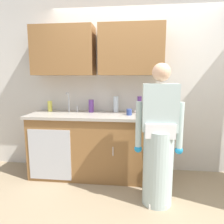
% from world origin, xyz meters
% --- Properties ---
extents(ground_plane, '(9.00, 9.00, 0.00)m').
position_xyz_m(ground_plane, '(0.00, 0.00, 0.00)').
color(ground_plane, '#998466').
extents(kitchen_wall_with_uppers, '(4.80, 0.44, 2.70)m').
position_xyz_m(kitchen_wall_with_uppers, '(-0.14, 0.99, 1.48)').
color(kitchen_wall_with_uppers, beige).
rests_on(kitchen_wall_with_uppers, ground).
extents(counter_cabinet, '(1.90, 0.62, 0.90)m').
position_xyz_m(counter_cabinet, '(-0.55, 0.70, 0.45)').
color(counter_cabinet, brown).
rests_on(counter_cabinet, ground).
extents(countertop, '(1.96, 0.66, 0.04)m').
position_xyz_m(countertop, '(-0.55, 0.70, 0.92)').
color(countertop, '#A8A093').
rests_on(countertop, counter_cabinet).
extents(sink, '(0.50, 0.36, 0.35)m').
position_xyz_m(sink, '(-0.96, 0.71, 0.93)').
color(sink, '#B7BABF').
rests_on(sink, counter_cabinet).
extents(person_at_sink, '(0.55, 0.34, 1.62)m').
position_xyz_m(person_at_sink, '(0.29, 0.07, 0.69)').
color(person_at_sink, white).
rests_on(person_at_sink, ground).
extents(bottle_soap, '(0.07, 0.07, 0.16)m').
position_xyz_m(bottle_soap, '(-1.31, 0.86, 1.02)').
color(bottle_soap, '#D8D14C').
rests_on(bottle_soap, countertop).
extents(bottle_water_short, '(0.08, 0.08, 0.24)m').
position_xyz_m(bottle_water_short, '(-0.28, 0.90, 1.06)').
color(bottle_water_short, silver).
rests_on(bottle_water_short, countertop).
extents(bottle_cleaner_spray, '(0.06, 0.06, 0.25)m').
position_xyz_m(bottle_cleaner_spray, '(0.08, 0.90, 1.06)').
color(bottle_cleaner_spray, '#66388C').
rests_on(bottle_cleaner_spray, countertop).
extents(bottle_dish_liquid, '(0.08, 0.08, 0.19)m').
position_xyz_m(bottle_dish_liquid, '(-0.65, 0.86, 1.04)').
color(bottle_dish_liquid, '#66388C').
rests_on(bottle_dish_liquid, countertop).
extents(cup_by_sink, '(0.08, 0.08, 0.09)m').
position_xyz_m(cup_by_sink, '(-0.07, 0.67, 0.98)').
color(cup_by_sink, '#33478C').
rests_on(cup_by_sink, countertop).
extents(knife_on_counter, '(0.23, 0.12, 0.01)m').
position_xyz_m(knife_on_counter, '(0.35, 0.79, 0.94)').
color(knife_on_counter, silver).
rests_on(knife_on_counter, countertop).
extents(sponge, '(0.11, 0.07, 0.03)m').
position_xyz_m(sponge, '(0.30, 0.52, 0.96)').
color(sponge, '#4CBF4C').
rests_on(sponge, countertop).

